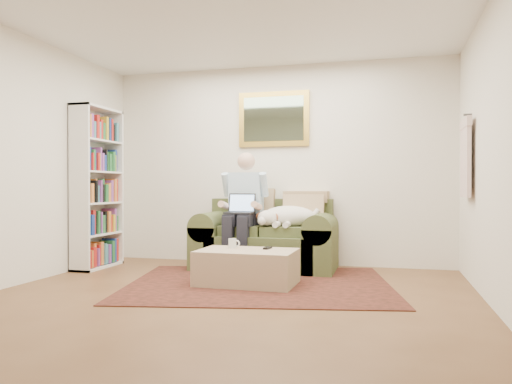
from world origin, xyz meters
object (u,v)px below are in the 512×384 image
at_px(seated_man, 242,211).
at_px(ottoman, 247,267).
at_px(sofa, 266,245).
at_px(bookshelf, 97,188).
at_px(laptop, 241,208).
at_px(coffee_mug, 232,243).
at_px(sleeping_dog, 289,216).

xyz_separation_m(seated_man, ottoman, (0.31, -0.88, -0.54)).
bearing_deg(ottoman, sofa, 92.96).
distance_m(seated_man, ottoman, 1.08).
bearing_deg(bookshelf, ottoman, -15.89).
height_order(laptop, coffee_mug, laptop).
bearing_deg(bookshelf, laptop, 6.65).
relative_size(sofa, seated_man, 1.19).
bearing_deg(coffee_mug, ottoman, -30.61).
distance_m(sleeping_dog, ottoman, 1.09).
height_order(seated_man, bookshelf, bookshelf).
bearing_deg(ottoman, seated_man, 109.41).
relative_size(ottoman, bookshelf, 0.49).
xyz_separation_m(sofa, ottoman, (0.05, -1.04, -0.12)).
bearing_deg(ottoman, coffee_mug, 149.39).
height_order(sleeping_dog, bookshelf, bookshelf).
xyz_separation_m(laptop, sleeping_dog, (0.56, 0.14, -0.10)).
bearing_deg(seated_man, sleeping_dog, 7.13).
xyz_separation_m(laptop, bookshelf, (-1.81, -0.21, 0.25)).
distance_m(laptop, sleeping_dog, 0.59).
xyz_separation_m(seated_man, sleeping_dog, (0.56, 0.07, -0.07)).
bearing_deg(seated_man, coffee_mug, -81.33).
relative_size(seated_man, coffee_mug, 14.38).
bearing_deg(bookshelf, coffee_mug, -14.24).
xyz_separation_m(coffee_mug, bookshelf, (-1.93, 0.49, 0.59)).
relative_size(sleeping_dog, coffee_mug, 7.04).
bearing_deg(sofa, laptop, -138.98).
distance_m(sofa, sleeping_dog, 0.48).
bearing_deg(coffee_mug, seated_man, 98.67).
relative_size(laptop, coffee_mug, 3.32).
relative_size(sofa, laptop, 5.15).
height_order(sleeping_dog, ottoman, sleeping_dog).
bearing_deg(sleeping_dog, sofa, 164.26).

